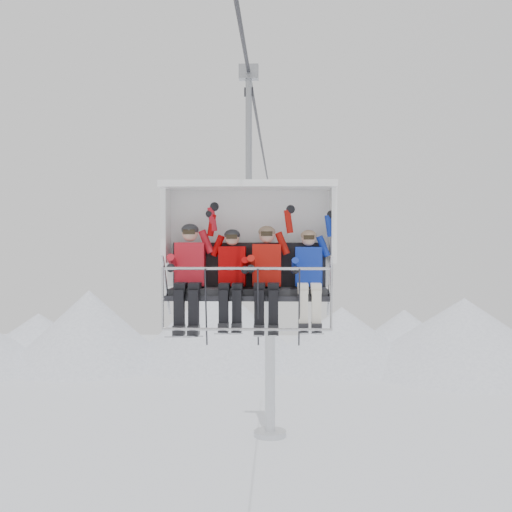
{
  "coord_description": "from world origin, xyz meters",
  "views": [
    {
      "loc": [
        0.46,
        -13.03,
        10.71
      ],
      "look_at": [
        0.0,
        0.0,
        10.42
      ],
      "focal_mm": 45.0,
      "sensor_mm": 36.0,
      "label": 1
    }
  ],
  "objects_px": {
    "skier_center_right": "(267,273)",
    "skier_far_right": "(309,275)",
    "lift_tower_right": "(270,332)",
    "skier_center_left": "(232,274)",
    "chairlift_carrier": "(249,240)",
    "skier_far_left": "(189,272)"
  },
  "relations": [
    {
      "from": "skier_center_right",
      "to": "skier_far_right",
      "type": "relative_size",
      "value": 1.01
    },
    {
      "from": "lift_tower_right",
      "to": "skier_center_left",
      "type": "xyz_separation_m",
      "value": [
        -0.25,
        -25.35,
        4.43
      ]
    },
    {
      "from": "lift_tower_right",
      "to": "skier_center_left",
      "type": "relative_size",
      "value": 7.99
    },
    {
      "from": "lift_tower_right",
      "to": "skier_center_left",
      "type": "distance_m",
      "value": 25.74
    },
    {
      "from": "chairlift_carrier",
      "to": "skier_center_left",
      "type": "bearing_deg",
      "value": -128.39
    },
    {
      "from": "skier_center_right",
      "to": "skier_far_right",
      "type": "height_order",
      "value": "skier_center_right"
    },
    {
      "from": "chairlift_carrier",
      "to": "lift_tower_right",
      "type": "bearing_deg",
      "value": 90.0
    },
    {
      "from": "lift_tower_right",
      "to": "skier_far_left",
      "type": "distance_m",
      "value": 25.75
    },
    {
      "from": "skier_center_left",
      "to": "skier_far_left",
      "type": "bearing_deg",
      "value": 179.14
    },
    {
      "from": "lift_tower_right",
      "to": "chairlift_carrier",
      "type": "distance_m",
      "value": 25.52
    },
    {
      "from": "skier_far_left",
      "to": "skier_center_left",
      "type": "relative_size",
      "value": 1.04
    },
    {
      "from": "chairlift_carrier",
      "to": "skier_far_left",
      "type": "distance_m",
      "value": 1.06
    },
    {
      "from": "lift_tower_right",
      "to": "skier_far_right",
      "type": "bearing_deg",
      "value": -87.93
    },
    {
      "from": "chairlift_carrier",
      "to": "skier_center_right",
      "type": "relative_size",
      "value": 2.33
    },
    {
      "from": "skier_far_left",
      "to": "lift_tower_right",
      "type": "bearing_deg",
      "value": 87.98
    },
    {
      "from": "skier_center_left",
      "to": "skier_center_right",
      "type": "distance_m",
      "value": 0.53
    },
    {
      "from": "skier_center_left",
      "to": "skier_far_right",
      "type": "height_order",
      "value": "skier_center_left"
    },
    {
      "from": "lift_tower_right",
      "to": "skier_far_left",
      "type": "height_order",
      "value": "lift_tower_right"
    },
    {
      "from": "chairlift_carrier",
      "to": "skier_center_right",
      "type": "height_order",
      "value": "chairlift_carrier"
    },
    {
      "from": "lift_tower_right",
      "to": "skier_far_left",
      "type": "relative_size",
      "value": 7.66
    },
    {
      "from": "lift_tower_right",
      "to": "chairlift_carrier",
      "type": "relative_size",
      "value": 3.38
    },
    {
      "from": "skier_far_right",
      "to": "lift_tower_right",
      "type": "bearing_deg",
      "value": 92.07
    }
  ]
}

